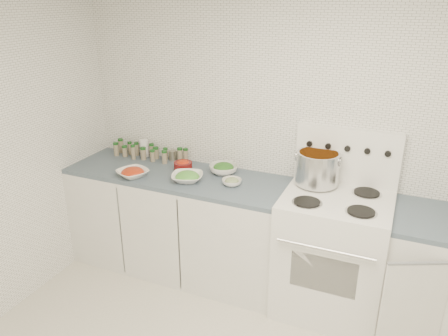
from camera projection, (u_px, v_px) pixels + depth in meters
The scene contains 12 objects.
room_walls at pixel (201, 160), 2.02m from camera, with size 3.54×3.04×2.52m.
counter_left at pixel (178, 222), 3.74m from camera, with size 1.85×0.62×0.90m.
stove at pixel (332, 250), 3.24m from camera, with size 0.76×0.70×1.36m.
stock_pot at pixel (318, 167), 3.24m from camera, with size 0.34×0.32×0.24m.
bowl_tomato at pixel (133, 173), 3.50m from camera, with size 0.31×0.31×0.08m.
bowl_snowpea at pixel (187, 177), 3.42m from camera, with size 0.31×0.31×0.08m.
bowl_broccoli at pixel (224, 168), 3.57m from camera, with size 0.29×0.29×0.09m.
bowl_zucchini at pixel (232, 182), 3.35m from camera, with size 0.17×0.17×0.06m.
bowl_pepper at pixel (183, 166), 3.62m from camera, with size 0.15×0.15×0.09m.
salt_canister at pixel (144, 148), 3.93m from camera, with size 0.08×0.08×0.15m, color white.
tin_can at pixel (173, 155), 3.85m from camera, with size 0.07×0.07×0.09m, color gray.
spice_cluster at pixel (147, 152), 3.89m from camera, with size 0.72×0.15×0.14m.
Camera 1 is at (0.84, -1.69, 2.27)m, focal length 35.00 mm.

